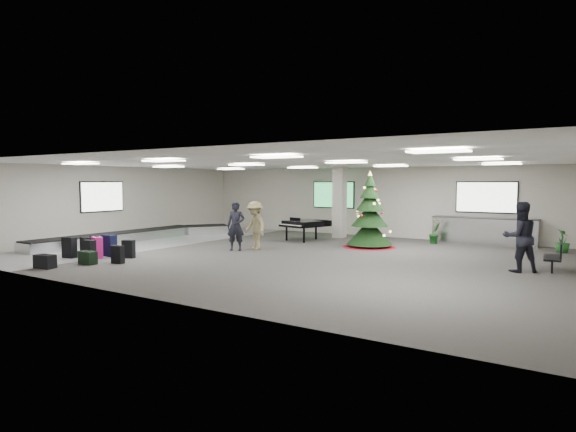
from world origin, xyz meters
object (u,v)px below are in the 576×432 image
Objects in this scene: christmas_tree at (370,221)px; bench at (556,254)px; pink_suitcase at (97,247)px; baggage_carousel at (138,236)px; traveler_bench at (520,237)px; traveler_a at (236,226)px; potted_plant_left at (435,233)px; potted_plant_right at (563,241)px; traveler_b at (255,225)px; service_counter at (484,231)px; grand_piano at (305,224)px.

bench is (6.42, -1.81, -0.55)m from christmas_tree.
pink_suitcase is 0.54× the size of bench.
traveler_bench is at bearing 3.01° from baggage_carousel.
potted_plant_left is (5.63, 5.87, -0.46)m from traveler_a.
potted_plant_right is at bearing 86.83° from bench.
bench is 1.56× the size of potted_plant_right.
bench is 9.85m from traveler_b.
bench is 1.24m from traveler_bench.
christmas_tree is 6.14m from traveler_bench.
christmas_tree is at bearing 17.54° from traveler_a.
traveler_bench is at bearing -142.28° from bench.
traveler_a is 2.03× the size of potted_plant_left.
service_counter reaches higher than grand_piano.
baggage_carousel is 4.94× the size of traveler_bench.
bench is 0.68× the size of traveler_bench.
potted_plant_left reaches higher than pink_suitcase.
traveler_b is (-0.16, -3.39, 0.18)m from grand_piano.
potted_plant_left is (11.15, 5.72, 0.23)m from baggage_carousel.
pink_suitcase is 0.24× the size of christmas_tree.
pink_suitcase is 0.35× the size of grand_piano.
service_counter is 2.25× the size of traveler_b.
bench is at bearing 5.55° from baggage_carousel.
traveler_bench is (-0.85, -0.75, 0.52)m from bench.
traveler_a is at bearing -83.11° from grand_piano.
traveler_b is at bearing 4.39° from baggage_carousel.
traveler_a reaches higher than potted_plant_right.
service_counter reaches higher than potted_plant_left.
traveler_a is at bearing -137.32° from christmas_tree.
baggage_carousel is at bearing -154.98° from traveler_b.
christmas_tree is at bearing -127.89° from potted_plant_left.
christmas_tree reaches higher than potted_plant_left.
pink_suitcase is at bearing -133.49° from service_counter.
traveler_bench is 2.31× the size of potted_plant_right.
traveler_bench reaches higher than traveler_a.
grand_piano is (3.41, 7.82, 0.38)m from pink_suitcase.
pink_suitcase is at bearing -10.65° from traveler_bench.
pink_suitcase is 12.87m from potted_plant_left.
potted_plant_right is at bearing 54.59° from pink_suitcase.
grand_piano is 1.05× the size of traveler_bench.
traveler_b is 2.03× the size of potted_plant_left.
pink_suitcase is at bearing -132.12° from christmas_tree.
potted_plant_left is at bearing -84.93° from traveler_bench.
baggage_carousel is 3.28× the size of christmas_tree.
traveler_bench is 2.21× the size of potted_plant_left.
traveler_a is 0.74m from traveler_b.
grand_piano is 1.15× the size of traveler_b.
traveler_a is (5.51, -0.15, 0.69)m from baggage_carousel.
service_counter is 5.64× the size of pink_suitcase.
christmas_tree is (6.61, 7.31, 0.66)m from pink_suitcase.
baggage_carousel is 11.41× the size of potted_plant_right.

